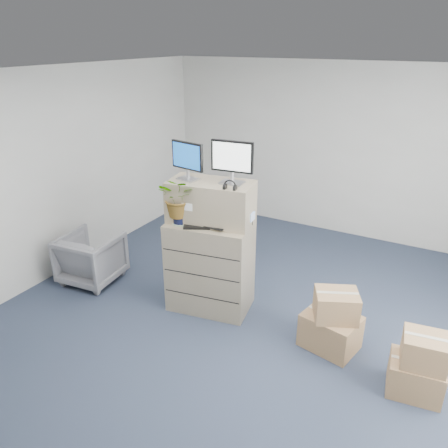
{
  "coord_description": "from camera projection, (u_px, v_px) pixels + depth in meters",
  "views": [
    {
      "loc": [
        1.75,
        -3.53,
        3.13
      ],
      "look_at": [
        -0.43,
        0.4,
        1.19
      ],
      "focal_mm": 35.0,
      "sensor_mm": 36.0,
      "label": 1
    }
  ],
  "objects": [
    {
      "name": "ground",
      "position": [
        240.0,
        342.0,
        4.85
      ],
      "size": [
        7.0,
        7.0,
        0.0
      ],
      "primitive_type": "plane",
      "color": "#21293C",
      "rests_on": "ground"
    },
    {
      "name": "keyboard",
      "position": [
        207.0,
        225.0,
        4.98
      ],
      "size": [
        0.56,
        0.43,
        0.03
      ],
      "primitive_type": "cube",
      "rotation": [
        0.0,
        0.0,
        0.48
      ],
      "color": "black",
      "rests_on": "filing_cabinet_lower"
    },
    {
      "name": "mouse",
      "position": [
        231.0,
        229.0,
        4.87
      ],
      "size": [
        0.13,
        0.11,
        0.04
      ],
      "primitive_type": "ellipsoid",
      "rotation": [
        0.0,
        0.0,
        0.43
      ],
      "color": "silver",
      "rests_on": "filing_cabinet_lower"
    },
    {
      "name": "filing_cabinet_lower",
      "position": [
        210.0,
        266.0,
        5.3
      ],
      "size": [
        1.06,
        0.75,
        1.13
      ],
      "primitive_type": "cube",
      "rotation": [
        0.0,
        0.0,
        0.17
      ],
      "color": "#9C8D6B",
      "rests_on": "ground"
    },
    {
      "name": "monitor_right",
      "position": [
        232.0,
        160.0,
        4.76
      ],
      "size": [
        0.49,
        0.21,
        0.48
      ],
      "rotation": [
        0.0,
        0.0,
        0.1
      ],
      "color": "#99999E",
      "rests_on": "filing_cabinet_upper"
    },
    {
      "name": "filing_cabinet_upper",
      "position": [
        211.0,
        202.0,
        5.02
      ],
      "size": [
        1.04,
        0.64,
        0.49
      ],
      "primitive_type": "cube",
      "rotation": [
        0.0,
        0.0,
        0.17
      ],
      "color": "#9C8D6B",
      "rests_on": "filing_cabinet_lower"
    },
    {
      "name": "phone_dock",
      "position": [
        211.0,
        217.0,
        5.1
      ],
      "size": [
        0.07,
        0.06,
        0.15
      ],
      "rotation": [
        0.0,
        0.0,
        0.17
      ],
      "color": "silver",
      "rests_on": "filing_cabinet_lower"
    },
    {
      "name": "external_drive",
      "position": [
        243.0,
        220.0,
        5.07
      ],
      "size": [
        0.28,
        0.26,
        0.07
      ],
      "primitive_type": "cube",
      "rotation": [
        0.0,
        0.0,
        0.51
      ],
      "color": "black",
      "rests_on": "filing_cabinet_lower"
    },
    {
      "name": "monitor_left",
      "position": [
        187.0,
        159.0,
        4.9
      ],
      "size": [
        0.44,
        0.2,
        0.44
      ],
      "rotation": [
        0.0,
        0.0,
        -0.17
      ],
      "color": "#99999E",
      "rests_on": "filing_cabinet_upper"
    },
    {
      "name": "wall_back",
      "position": [
        339.0,
        151.0,
        7.11
      ],
      "size": [
        6.0,
        0.02,
        2.8
      ],
      "primitive_type": "cube",
      "color": "#B3B2AA",
      "rests_on": "ground"
    },
    {
      "name": "water_bottle",
      "position": [
        220.0,
        211.0,
        5.0
      ],
      "size": [
        0.09,
        0.09,
        0.31
      ],
      "primitive_type": "cylinder",
      "color": "gray",
      "rests_on": "filing_cabinet_lower"
    },
    {
      "name": "tissue_box",
      "position": [
        243.0,
        215.0,
        4.98
      ],
      "size": [
        0.25,
        0.14,
        0.09
      ],
      "primitive_type": "cube",
      "rotation": [
        0.0,
        0.0,
        0.06
      ],
      "color": "#478DF2",
      "rests_on": "external_drive"
    },
    {
      "name": "office_chair",
      "position": [
        91.0,
        256.0,
        5.95
      ],
      "size": [
        0.79,
        0.75,
        0.75
      ],
      "primitive_type": "imported",
      "rotation": [
        0.0,
        0.0,
        3.25
      ],
      "color": "slate",
      "rests_on": "ground"
    },
    {
      "name": "headphones",
      "position": [
        230.0,
        186.0,
        4.66
      ],
      "size": [
        0.14,
        0.04,
        0.14
      ],
      "primitive_type": "torus",
      "rotation": [
        1.57,
        0.0,
        0.17
      ],
      "color": "black",
      "rests_on": "filing_cabinet_upper"
    },
    {
      "name": "cardboard_boxes",
      "position": [
        366.0,
        340.0,
        4.41
      ],
      "size": [
        1.48,
        0.76,
        0.7
      ],
      "color": "#9E7E4C",
      "rests_on": "ground"
    },
    {
      "name": "potted_plant",
      "position": [
        180.0,
        202.0,
        4.95
      ],
      "size": [
        0.44,
        0.49,
        0.46
      ],
      "rotation": [
        0.0,
        0.0,
        0.17
      ],
      "color": "#99AD8B",
      "rests_on": "filing_cabinet_lower"
    }
  ]
}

